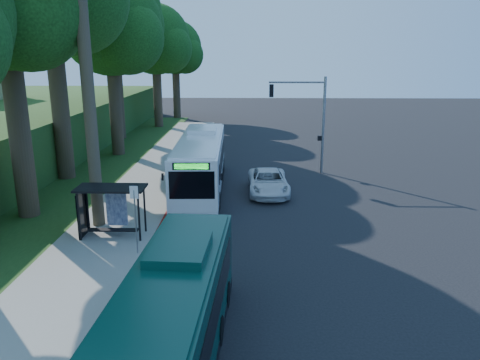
{
  "coord_description": "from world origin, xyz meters",
  "views": [
    {
      "loc": [
        -0.49,
        -23.82,
        8.59
      ],
      "look_at": [
        -1.04,
        1.0,
        1.84
      ],
      "focal_mm": 35.0,
      "sensor_mm": 36.0,
      "label": 1
    }
  ],
  "objects_px": {
    "bus_shelter": "(107,201)",
    "white_bus": "(201,162)",
    "teal_bus": "(168,331)",
    "pickup": "(268,182)"
  },
  "relations": [
    {
      "from": "bus_shelter",
      "to": "white_bus",
      "type": "bearing_deg",
      "value": 66.39
    },
    {
      "from": "white_bus",
      "to": "teal_bus",
      "type": "distance_m",
      "value": 18.59
    },
    {
      "from": "bus_shelter",
      "to": "pickup",
      "type": "relative_size",
      "value": 0.61
    },
    {
      "from": "white_bus",
      "to": "teal_bus",
      "type": "height_order",
      "value": "white_bus"
    },
    {
      "from": "bus_shelter",
      "to": "teal_bus",
      "type": "xyz_separation_m",
      "value": [
        4.66,
        -10.32,
        -0.2
      ]
    },
    {
      "from": "bus_shelter",
      "to": "pickup",
      "type": "distance_m",
      "value": 10.96
    },
    {
      "from": "white_bus",
      "to": "pickup",
      "type": "bearing_deg",
      "value": -11.43
    },
    {
      "from": "bus_shelter",
      "to": "teal_bus",
      "type": "distance_m",
      "value": 11.32
    },
    {
      "from": "bus_shelter",
      "to": "white_bus",
      "type": "height_order",
      "value": "white_bus"
    },
    {
      "from": "teal_bus",
      "to": "white_bus",
      "type": "bearing_deg",
      "value": 96.12
    }
  ]
}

